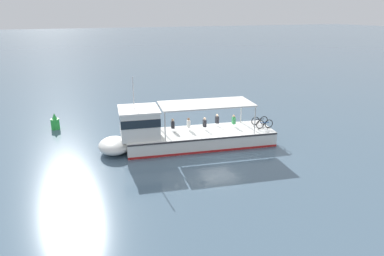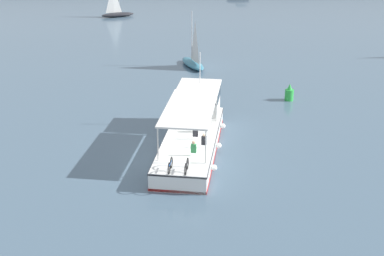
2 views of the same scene
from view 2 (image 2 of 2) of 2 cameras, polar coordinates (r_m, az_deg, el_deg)
name	(u,v)px [view 2 (image 2 of 2)]	position (r m, az deg, el deg)	size (l,w,h in m)	color
ground_plane	(183,161)	(32.34, -1.00, -3.59)	(400.00, 400.00, 0.00)	slate
ferry_main	(194,128)	(34.57, 0.23, 0.05)	(4.98, 13.03, 5.32)	white
sailboat_near_starboard	(193,61)	(51.96, 0.11, 7.26)	(2.88, 4.99, 5.40)	teal
sailboat_far_left	(117,13)	(78.52, -8.14, 12.28)	(4.97, 3.10, 5.40)	#232328
channel_buoy	(289,94)	(43.22, 10.54, 3.71)	(0.70, 0.70, 1.40)	green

